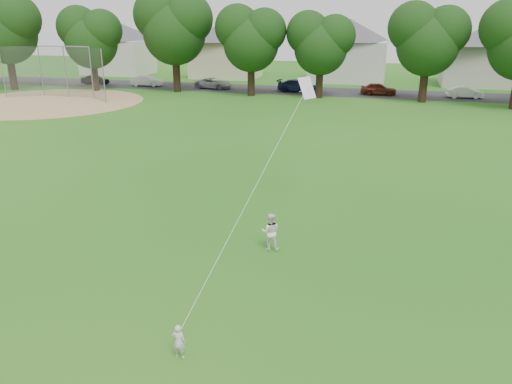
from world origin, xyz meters
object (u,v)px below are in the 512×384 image
(kite, at_px, (259,179))
(baseball_backstop, at_px, (62,73))
(older_boy, at_px, (271,232))
(toddler, at_px, (179,341))

(kite, bearing_deg, baseball_backstop, 133.77)
(older_boy, height_order, baseball_backstop, baseball_backstop)
(toddler, bearing_deg, older_boy, -99.94)
(toddler, height_order, older_boy, older_boy)
(toddler, height_order, baseball_backstop, baseball_backstop)
(older_boy, distance_m, kite, 2.33)
(toddler, bearing_deg, kite, -99.02)
(older_boy, relative_size, kite, 0.11)
(kite, distance_m, baseball_backstop, 40.34)
(toddler, xyz_separation_m, baseball_backstop, (-27.38, 34.57, 2.02))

